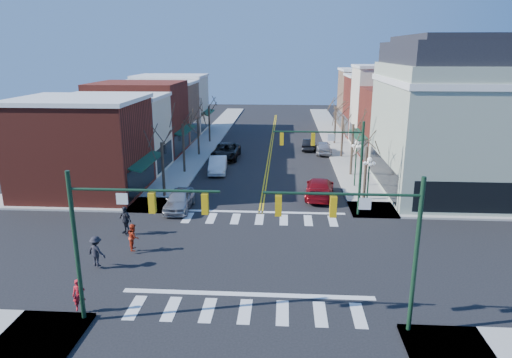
% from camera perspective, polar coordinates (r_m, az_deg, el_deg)
% --- Properties ---
extents(ground, '(160.00, 160.00, 0.00)m').
position_cam_1_polar(ground, '(28.26, -0.28, -9.55)').
color(ground, black).
rests_on(ground, ground).
extents(sidewalk_left, '(3.50, 70.00, 0.15)m').
position_cam_1_polar(sidewalk_left, '(48.20, -9.07, 1.17)').
color(sidewalk_left, '#9E9B93').
rests_on(sidewalk_left, ground).
extents(sidewalk_right, '(3.50, 70.00, 0.15)m').
position_cam_1_polar(sidewalk_right, '(47.55, 11.98, 0.81)').
color(sidewalk_right, '#9E9B93').
rests_on(sidewalk_right, ground).
extents(bldg_left_brick_a, '(10.00, 8.50, 8.00)m').
position_cam_1_polar(bldg_left_brick_a, '(41.82, -20.85, 3.60)').
color(bldg_left_brick_a, maroon).
rests_on(bldg_left_brick_a, ground).
extents(bldg_left_stucco_a, '(10.00, 7.00, 7.50)m').
position_cam_1_polar(bldg_left_stucco_a, '(48.89, -17.16, 5.28)').
color(bldg_left_stucco_a, beige).
rests_on(bldg_left_stucco_a, ground).
extents(bldg_left_brick_b, '(10.00, 9.00, 8.50)m').
position_cam_1_polar(bldg_left_brick_b, '(56.26, -14.37, 7.31)').
color(bldg_left_brick_b, maroon).
rests_on(bldg_left_brick_b, ground).
extents(bldg_left_tan, '(10.00, 7.50, 7.80)m').
position_cam_1_polar(bldg_left_tan, '(64.13, -12.11, 8.13)').
color(bldg_left_tan, '#966F53').
rests_on(bldg_left_tan, ground).
extents(bldg_left_stucco_b, '(10.00, 8.00, 8.20)m').
position_cam_1_polar(bldg_left_stucco_b, '(71.55, -10.47, 9.14)').
color(bldg_left_stucco_b, beige).
rests_on(bldg_left_stucco_b, ground).
extents(bldg_right_brick_a, '(10.00, 8.50, 8.00)m').
position_cam_1_polar(bldg_right_brick_a, '(53.65, 18.56, 6.32)').
color(bldg_right_brick_a, maroon).
rests_on(bldg_right_brick_a, ground).
extents(bldg_right_stucco, '(10.00, 7.00, 10.00)m').
position_cam_1_polar(bldg_right_stucco, '(60.96, 16.84, 8.46)').
color(bldg_right_stucco, beige).
rests_on(bldg_right_stucco, ground).
extents(bldg_right_brick_b, '(10.00, 8.00, 8.50)m').
position_cam_1_polar(bldg_right_brick_b, '(68.33, 15.41, 8.67)').
color(bldg_right_brick_b, maroon).
rests_on(bldg_right_brick_b, ground).
extents(bldg_right_tan, '(10.00, 8.00, 9.00)m').
position_cam_1_polar(bldg_right_tan, '(76.11, 14.24, 9.62)').
color(bldg_right_tan, '#966F53').
rests_on(bldg_right_tan, ground).
extents(victorian_corner, '(12.25, 14.25, 13.30)m').
position_cam_1_polar(victorian_corner, '(42.95, 23.89, 7.19)').
color(victorian_corner, '#96A38D').
rests_on(victorian_corner, ground).
extents(traffic_mast_near_left, '(6.60, 0.28, 7.20)m').
position_cam_1_polar(traffic_mast_near_left, '(20.85, -17.22, -5.72)').
color(traffic_mast_near_left, '#14331E').
rests_on(traffic_mast_near_left, ground).
extents(traffic_mast_near_right, '(6.60, 0.28, 7.20)m').
position_cam_1_polar(traffic_mast_near_right, '(19.89, 14.44, -6.56)').
color(traffic_mast_near_right, '#14331E').
rests_on(traffic_mast_near_right, ground).
extents(traffic_mast_far_right, '(6.60, 0.28, 7.20)m').
position_cam_1_polar(traffic_mast_far_right, '(33.90, 9.99, 2.97)').
color(traffic_mast_far_right, '#14331E').
rests_on(traffic_mast_far_right, ground).
extents(lamppost_corner, '(0.36, 0.36, 4.33)m').
position_cam_1_polar(lamppost_corner, '(35.76, 13.90, 0.53)').
color(lamppost_corner, '#14331E').
rests_on(lamppost_corner, ground).
extents(lamppost_midblock, '(0.36, 0.36, 4.33)m').
position_cam_1_polar(lamppost_midblock, '(41.99, 12.40, 2.87)').
color(lamppost_midblock, '#14331E').
rests_on(lamppost_midblock, ground).
extents(tree_left_a, '(0.24, 0.24, 4.76)m').
position_cam_1_polar(tree_left_a, '(39.09, -11.54, 1.09)').
color(tree_left_a, '#382B21').
rests_on(tree_left_a, ground).
extents(tree_left_b, '(0.24, 0.24, 5.04)m').
position_cam_1_polar(tree_left_b, '(46.61, -9.04, 3.76)').
color(tree_left_b, '#382B21').
rests_on(tree_left_b, ground).
extents(tree_left_c, '(0.24, 0.24, 4.55)m').
position_cam_1_polar(tree_left_c, '(54.34, -7.22, 5.28)').
color(tree_left_c, '#382B21').
rests_on(tree_left_c, ground).
extents(tree_left_d, '(0.24, 0.24, 4.90)m').
position_cam_1_polar(tree_left_d, '(62.07, -5.85, 6.80)').
color(tree_left_d, '#382B21').
rests_on(tree_left_d, ground).
extents(tree_right_a, '(0.24, 0.24, 4.62)m').
position_cam_1_polar(tree_right_a, '(38.34, 13.50, 0.57)').
color(tree_right_a, '#382B21').
rests_on(tree_right_a, ground).
extents(tree_right_b, '(0.24, 0.24, 5.18)m').
position_cam_1_polar(tree_right_b, '(45.96, 11.90, 3.53)').
color(tree_right_b, '#382B21').
rests_on(tree_right_b, ground).
extents(tree_right_c, '(0.24, 0.24, 4.83)m').
position_cam_1_polar(tree_right_c, '(53.77, 10.73, 5.16)').
color(tree_right_c, '#382B21').
rests_on(tree_right_c, ground).
extents(tree_right_d, '(0.24, 0.24, 4.97)m').
position_cam_1_polar(tree_right_d, '(61.59, 9.86, 6.61)').
color(tree_right_d, '#382B21').
rests_on(tree_right_d, ground).
extents(car_left_near, '(1.92, 4.73, 1.61)m').
position_cam_1_polar(car_left_near, '(36.26, -9.55, -2.57)').
color(car_left_near, '#A3A3A8').
rests_on(car_left_near, ground).
extents(car_left_mid, '(2.12, 5.02, 1.61)m').
position_cam_1_polar(car_left_mid, '(46.70, -4.80, 1.76)').
color(car_left_mid, white).
rests_on(car_left_mid, ground).
extents(car_left_far, '(2.99, 6.26, 1.72)m').
position_cam_1_polar(car_left_far, '(52.67, -3.77, 3.46)').
color(car_left_far, black).
rests_on(car_left_far, ground).
extents(car_right_near, '(2.91, 5.91, 1.65)m').
position_cam_1_polar(car_right_near, '(39.07, 7.96, -1.12)').
color(car_right_near, maroon).
rests_on(car_right_near, ground).
extents(car_right_mid, '(1.94, 4.64, 1.57)m').
position_cam_1_polar(car_right_mid, '(55.71, 8.37, 3.93)').
color(car_right_mid, '#ADACB1').
rests_on(car_right_mid, ground).
extents(car_right_far, '(1.93, 4.39, 1.40)m').
position_cam_1_polar(car_right_far, '(57.74, 6.63, 4.33)').
color(car_right_far, black).
rests_on(car_right_far, ground).
extents(pedestrian_red_a, '(0.66, 0.54, 1.58)m').
position_cam_1_polar(pedestrian_red_a, '(23.79, -21.25, -13.37)').
color(pedestrian_red_a, '#B1121F').
rests_on(pedestrian_red_a, sidewalk_left).
extents(pedestrian_red_b, '(0.80, 0.94, 1.68)m').
position_cam_1_polar(pedestrian_red_b, '(29.37, -15.05, -7.00)').
color(pedestrian_red_b, red).
rests_on(pedestrian_red_b, sidewalk_left).
extents(pedestrian_dark_a, '(1.19, 1.00, 1.91)m').
position_cam_1_polar(pedestrian_dark_a, '(32.02, -16.04, -4.93)').
color(pedestrian_dark_a, '#22232A').
rests_on(pedestrian_dark_a, sidewalk_left).
extents(pedestrian_dark_b, '(1.34, 1.06, 1.81)m').
position_cam_1_polar(pedestrian_dark_b, '(27.85, -19.33, -8.52)').
color(pedestrian_dark_b, black).
rests_on(pedestrian_dark_b, sidewalk_left).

